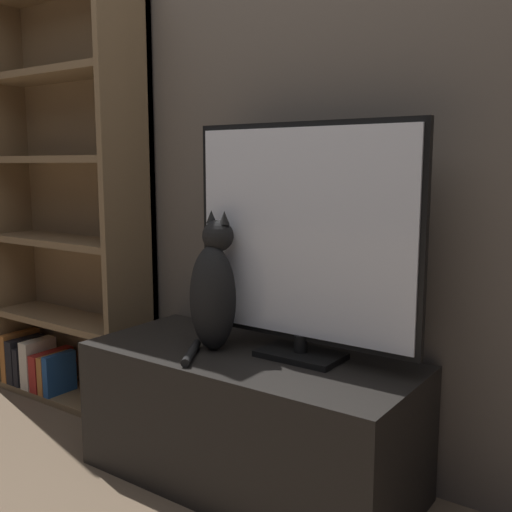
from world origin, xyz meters
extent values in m
cube|color=#60564C|center=(0.00, 1.22, 1.30)|extent=(4.80, 0.05, 2.60)
cube|color=black|center=(0.00, 0.93, 0.23)|extent=(1.14, 0.50, 0.46)
cube|color=black|center=(0.16, 0.99, 0.47)|extent=(0.28, 0.17, 0.02)
cylinder|color=black|center=(0.16, 0.99, 0.51)|extent=(0.04, 0.04, 0.06)
cube|color=black|center=(0.16, 1.00, 0.87)|extent=(0.81, 0.02, 0.70)
cube|color=white|center=(0.16, 0.99, 0.87)|extent=(0.78, 0.01, 0.67)
ellipsoid|color=black|center=(-0.13, 0.90, 0.64)|extent=(0.17, 0.16, 0.36)
ellipsoid|color=silver|center=(-0.13, 0.95, 0.62)|extent=(0.09, 0.05, 0.20)
sphere|color=black|center=(-0.13, 0.93, 0.85)|extent=(0.11, 0.11, 0.11)
cone|color=black|center=(-0.16, 0.93, 0.91)|extent=(0.04, 0.04, 0.04)
cone|color=black|center=(-0.10, 0.92, 0.91)|extent=(0.04, 0.04, 0.04)
cylinder|color=black|center=(-0.13, 0.79, 0.47)|extent=(0.14, 0.20, 0.03)
cube|color=brown|center=(-1.54, 1.05, 0.93)|extent=(0.03, 0.28, 1.85)
cube|color=brown|center=(-0.69, 1.05, 0.93)|extent=(0.03, 0.28, 1.85)
cube|color=brown|center=(-1.12, 1.18, 0.93)|extent=(0.87, 0.03, 1.85)
cube|color=brown|center=(-1.12, 1.05, 0.01)|extent=(0.81, 0.25, 0.03)
cube|color=brown|center=(-1.12, 1.05, 0.38)|extent=(0.81, 0.25, 0.03)
cube|color=brown|center=(-1.12, 1.05, 0.74)|extent=(0.81, 0.25, 0.03)
cube|color=brown|center=(-1.12, 1.05, 1.11)|extent=(0.81, 0.25, 0.03)
cube|color=brown|center=(-1.12, 1.05, 1.47)|extent=(0.81, 0.25, 0.03)
cube|color=#AD662D|center=(-1.48, 1.03, 0.15)|extent=(0.04, 0.20, 0.24)
cube|color=black|center=(-1.43, 1.02, 0.14)|extent=(0.05, 0.19, 0.21)
cube|color=black|center=(-1.38, 1.03, 0.12)|extent=(0.04, 0.21, 0.19)
cube|color=beige|center=(-1.31, 1.01, 0.14)|extent=(0.06, 0.17, 0.23)
cube|color=maroon|center=(-1.25, 1.03, 0.12)|extent=(0.05, 0.22, 0.18)
cube|color=#AD662D|center=(-1.19, 1.01, 0.12)|extent=(0.04, 0.17, 0.18)
cube|color=navy|center=(-1.15, 1.01, 0.13)|extent=(0.04, 0.16, 0.19)
camera|label=1|loc=(1.14, -0.64, 1.09)|focal=42.00mm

